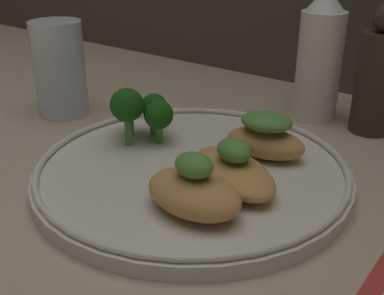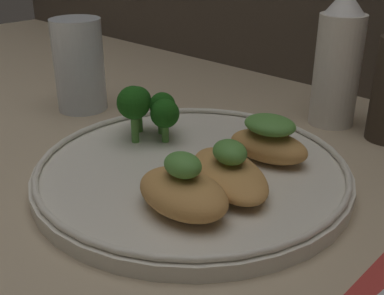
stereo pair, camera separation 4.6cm
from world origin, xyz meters
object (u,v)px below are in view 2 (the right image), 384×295
at_px(sauce_bottle, 338,62).
at_px(broccoli_bunch, 148,106).
at_px(drinking_glass, 79,65).
at_px(plate, 192,170).

bearing_deg(sauce_bottle, broccoli_bunch, -117.03).
height_order(broccoli_bunch, drinking_glass, drinking_glass).
xyz_separation_m(plate, sauce_bottle, (0.02, 0.23, 0.07)).
height_order(sauce_bottle, drinking_glass, sauce_bottle).
relative_size(broccoli_bunch, drinking_glass, 0.61).
distance_m(plate, sauce_bottle, 0.24).
distance_m(plate, broccoli_bunch, 0.09).
distance_m(broccoli_bunch, sauce_bottle, 0.24).
distance_m(plate, drinking_glass, 0.25).
bearing_deg(plate, sauce_bottle, 84.01).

